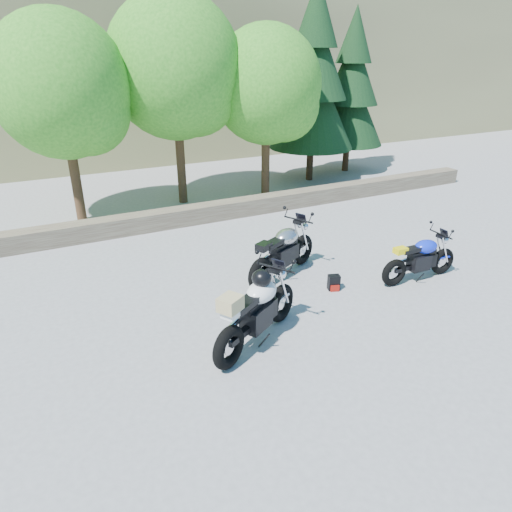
% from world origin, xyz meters
% --- Properties ---
extents(ground, '(90.00, 90.00, 0.00)m').
position_xyz_m(ground, '(0.00, 0.00, 0.00)').
color(ground, gray).
rests_on(ground, ground).
extents(stone_wall, '(22.00, 0.55, 0.50)m').
position_xyz_m(stone_wall, '(0.00, 5.50, 0.25)').
color(stone_wall, '#4F4035').
rests_on(stone_wall, ground).
extents(hillside, '(80.00, 30.00, 15.00)m').
position_xyz_m(hillside, '(3.00, 28.00, 7.50)').
color(hillside, olive).
rests_on(hillside, ground).
extents(tree_decid_left, '(3.67, 3.67, 5.62)m').
position_xyz_m(tree_decid_left, '(-2.39, 7.14, 3.63)').
color(tree_decid_left, '#382314').
rests_on(tree_decid_left, ground).
extents(tree_decid_mid, '(4.08, 4.08, 6.24)m').
position_xyz_m(tree_decid_mid, '(0.91, 7.54, 4.04)').
color(tree_decid_mid, '#382314').
rests_on(tree_decid_mid, ground).
extents(tree_decid_right, '(3.54, 3.54, 5.41)m').
position_xyz_m(tree_decid_right, '(3.71, 6.94, 3.50)').
color(tree_decid_right, '#382314').
rests_on(tree_decid_right, ground).
extents(conifer_near, '(3.17, 3.17, 7.06)m').
position_xyz_m(conifer_near, '(6.20, 8.20, 3.68)').
color(conifer_near, '#382314').
rests_on(conifer_near, ground).
extents(conifer_far, '(2.82, 2.82, 6.27)m').
position_xyz_m(conifer_far, '(8.40, 8.80, 3.27)').
color(conifer_far, '#382314').
rests_on(conifer_far, ground).
extents(silver_bike, '(2.21, 1.19, 1.19)m').
position_xyz_m(silver_bike, '(1.00, 1.26, 0.58)').
color(silver_bike, black).
rests_on(silver_bike, ground).
extents(white_bike, '(2.15, 1.37, 1.32)m').
position_xyz_m(white_bike, '(-0.68, -0.77, 0.65)').
color(white_bike, black).
rests_on(white_bike, ground).
extents(blue_bike, '(2.00, 0.63, 1.00)m').
position_xyz_m(blue_bike, '(3.59, -0.24, 0.49)').
color(blue_bike, black).
rests_on(blue_bike, ground).
extents(backpack, '(0.28, 0.26, 0.33)m').
position_xyz_m(backpack, '(1.64, 0.20, 0.16)').
color(backpack, black).
rests_on(backpack, ground).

